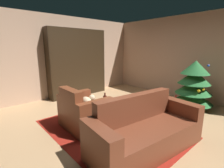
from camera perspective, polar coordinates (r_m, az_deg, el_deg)
name	(u,v)px	position (r m, az deg, el deg)	size (l,w,h in m)	color
ground_plane	(125,121)	(3.83, 4.55, -12.39)	(6.56, 6.56, 0.00)	tan
wall_back	(186,58)	(5.74, 24.05, 8.28)	(5.58, 0.06, 2.58)	tan
wall_left	(66,57)	(5.75, -15.64, 8.90)	(0.06, 5.45, 2.58)	tan
area_rug	(111,129)	(3.48, -0.45, -15.05)	(2.76, 2.05, 0.01)	maroon
bookshelf_unit	(81,63)	(5.74, -10.63, 7.10)	(0.37, 2.00, 2.18)	black
armchair_red	(83,113)	(3.46, -9.77, -9.71)	(0.96, 0.77, 0.85)	brown
couch_red	(145,132)	(2.81, 11.32, -15.72)	(0.96, 2.01, 0.85)	brown
coffee_table	(112,109)	(3.41, -0.09, -8.46)	(0.74, 0.74, 0.43)	black
book_stack_on_table	(110,105)	(3.38, -0.55, -7.30)	(0.19, 0.18, 0.08)	red
bottle_on_table	(105,100)	(3.51, -2.43, -5.48)	(0.08, 0.08, 0.26)	#4F1C12
decorated_tree	(194,85)	(4.86, 26.21, -0.25)	(1.00, 1.00, 1.28)	brown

